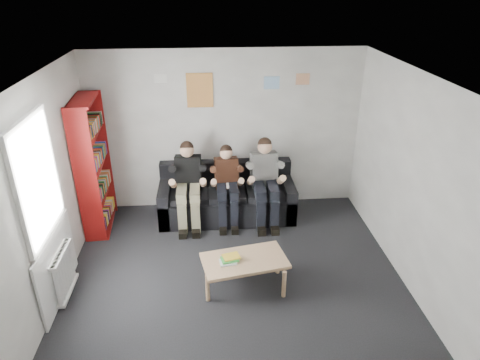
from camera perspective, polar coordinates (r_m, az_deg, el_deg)
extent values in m
plane|color=black|center=(5.67, -0.46, -15.19)|extent=(5.00, 5.00, 0.00)
plane|color=silver|center=(4.40, -0.59, 12.38)|extent=(5.00, 5.00, 0.00)
plane|color=beige|center=(7.18, -1.94, 6.52)|extent=(4.50, 0.00, 4.50)
plane|color=beige|center=(5.26, -25.82, -3.80)|extent=(0.00, 5.00, 5.00)
plane|color=beige|center=(5.51, 23.54, -2.01)|extent=(0.00, 5.00, 5.00)
cube|color=black|center=(7.22, -1.75, -3.27)|extent=(2.22, 0.91, 0.42)
cube|color=black|center=(7.34, -1.94, 1.00)|extent=(2.22, 0.20, 0.43)
cube|color=black|center=(7.21, -9.90, -2.90)|extent=(0.18, 0.91, 0.61)
cube|color=black|center=(7.29, 6.29, -2.31)|extent=(0.18, 0.91, 0.61)
cube|color=black|center=(7.03, -1.74, -1.71)|extent=(1.86, 0.63, 0.10)
cube|color=maroon|center=(6.94, -18.99, 1.77)|extent=(0.32, 0.95, 2.11)
cube|color=tan|center=(5.57, 0.60, -10.69)|extent=(1.07, 0.59, 0.04)
cylinder|color=tan|center=(5.50, -4.34, -14.18)|extent=(0.05, 0.05, 0.38)
cylinder|color=tan|center=(5.57, 5.89, -13.64)|extent=(0.05, 0.05, 0.38)
cylinder|color=tan|center=(5.88, -4.39, -11.17)|extent=(0.05, 0.05, 0.38)
cylinder|color=tan|center=(5.95, 5.08, -10.71)|extent=(0.05, 0.05, 0.38)
cube|color=silver|center=(5.50, -1.61, -10.87)|extent=(0.21, 0.16, 0.02)
cube|color=green|center=(5.52, -1.40, -10.52)|extent=(0.21, 0.16, 0.02)
cube|color=gold|center=(5.54, -1.18, -10.16)|extent=(0.21, 0.16, 0.02)
cube|color=black|center=(7.01, -6.91, 1.02)|extent=(0.41, 0.30, 0.59)
sphere|color=#DCA886|center=(6.81, -7.10, 3.96)|extent=(0.23, 0.23, 0.23)
sphere|color=black|center=(6.81, -7.11, 4.29)|extent=(0.22, 0.22, 0.22)
cube|color=#7F7A5B|center=(6.82, -6.89, -1.66)|extent=(0.37, 0.48, 0.16)
cube|color=#7F7A5B|center=(6.78, -6.80, -5.06)|extent=(0.35, 0.15, 0.53)
cube|color=black|center=(6.84, -6.72, -6.85)|extent=(0.35, 0.27, 0.10)
cube|color=#462517|center=(7.00, -1.83, 0.97)|extent=(0.38, 0.28, 0.53)
sphere|color=#DCA886|center=(6.82, -1.86, 3.63)|extent=(0.21, 0.21, 0.21)
sphere|color=black|center=(6.82, -1.87, 3.93)|extent=(0.20, 0.20, 0.20)
cube|color=black|center=(6.83, -1.69, -1.46)|extent=(0.34, 0.43, 0.14)
cube|color=black|center=(6.81, -1.56, -4.71)|extent=(0.32, 0.13, 0.53)
cube|color=black|center=(6.88, -1.51, -6.50)|extent=(0.32, 0.24, 0.09)
cube|color=silver|center=(6.69, -1.66, -0.75)|extent=(0.04, 0.13, 0.04)
cube|color=silver|center=(7.05, 3.20, 1.43)|extent=(0.43, 0.31, 0.60)
sphere|color=#DCA886|center=(6.85, 3.33, 4.44)|extent=(0.23, 0.23, 0.23)
sphere|color=black|center=(6.85, 3.32, 4.78)|extent=(0.22, 0.22, 0.22)
cube|color=black|center=(6.86, 3.50, -1.30)|extent=(0.38, 0.49, 0.16)
cube|color=black|center=(6.82, 3.69, -4.72)|extent=(0.36, 0.15, 0.53)
cube|color=black|center=(6.88, 3.71, -6.49)|extent=(0.36, 0.28, 0.11)
cylinder|color=white|center=(5.69, -23.16, -13.00)|extent=(0.06, 0.06, 0.60)
cylinder|color=white|center=(5.75, -22.93, -12.51)|extent=(0.06, 0.06, 0.60)
cylinder|color=white|center=(5.81, -22.71, -12.03)|extent=(0.06, 0.06, 0.60)
cylinder|color=white|center=(5.87, -22.49, -11.56)|extent=(0.06, 0.06, 0.60)
cylinder|color=white|center=(5.93, -22.28, -11.10)|extent=(0.06, 0.06, 0.60)
cylinder|color=white|center=(5.99, -22.07, -10.64)|extent=(0.06, 0.06, 0.60)
cylinder|color=white|center=(6.05, -21.87, -10.20)|extent=(0.06, 0.06, 0.60)
cylinder|color=white|center=(6.11, -21.67, -9.76)|extent=(0.06, 0.06, 0.60)
cube|color=white|center=(6.06, -21.93, -13.45)|extent=(0.10, 0.64, 0.04)
cube|color=white|center=(5.74, -22.85, -9.08)|extent=(0.10, 0.64, 0.04)
cube|color=white|center=(5.29, -25.54, 0.09)|extent=(0.02, 1.00, 1.30)
cube|color=white|center=(5.06, -26.89, 7.04)|extent=(0.05, 1.12, 0.06)
cube|color=white|center=(5.59, -24.13, -6.19)|extent=(0.05, 1.12, 0.06)
cube|color=white|center=(5.87, -23.21, -10.52)|extent=(0.03, 1.30, 0.90)
cube|color=gold|center=(6.96, -5.39, 11.82)|extent=(0.42, 0.01, 0.55)
cube|color=#46AAF0|center=(7.02, 4.25, 12.81)|extent=(0.25, 0.01, 0.20)
cube|color=#B53887|center=(7.10, 8.36, 13.17)|extent=(0.22, 0.01, 0.18)
cube|color=white|center=(6.95, -10.54, 13.18)|extent=(0.20, 0.01, 0.14)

